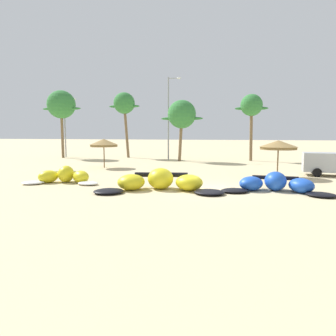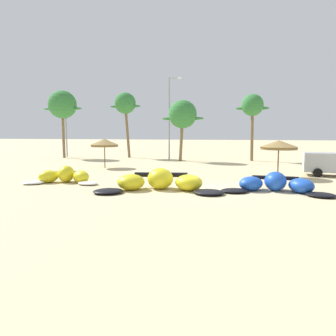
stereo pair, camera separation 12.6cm
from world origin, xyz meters
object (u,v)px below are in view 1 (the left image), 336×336
Objects in this scene: kite_left at (160,182)px; beach_umbrella_near_van at (104,143)px; palm_leftmost at (61,105)px; palm_center_left at (252,106)px; palm_left_of_gap at (182,115)px; lamppost_west_center at (169,115)px; beach_umbrella_middle at (278,145)px; kite_far_left at (65,176)px; kite_left_of_center at (276,184)px; lamppost_west at (66,124)px; palm_left at (124,104)px.

beach_umbrella_near_van is at bearing 127.06° from kite_left.
palm_leftmost is 24.81m from palm_center_left.
palm_left_of_gap is 0.70× the size of lamppost_west_center.
palm_leftmost is (-26.11, 13.99, 4.61)m from beach_umbrella_middle.
kite_far_left is at bearing -123.49° from palm_center_left.
kite_far_left is at bearing -158.66° from beach_umbrella_middle.
lamppost_west_center reaches higher than palm_center_left.
beach_umbrella_near_van is 16.15m from beach_umbrella_middle.
palm_left_of_gap is (-8.55, 18.48, 5.10)m from kite_left_of_center.
lamppost_west_center is at bearing 99.92° from kite_left.
beach_umbrella_near_van is 16.36m from lamppost_west.
beach_umbrella_middle is 0.36× the size of palm_center_left.
palm_leftmost is 1.02× the size of palm_left.
lamppost_west_center is (-3.77, 21.56, 5.21)m from kite_left.
beach_umbrella_middle is 0.35× the size of lamppost_west.
kite_left is 6.80m from kite_left_of_center.
lamppost_west_center reaches higher than palm_left.
kite_left_of_center is at bearing -40.61° from lamppost_west.
kite_left_of_center is 0.73× the size of palm_left.
lamppost_west is (-0.38, 1.75, -2.46)m from palm_leftmost.
lamppost_west reaches higher than palm_center_left.
palm_center_left is at bearing 36.97° from beach_umbrella_near_van.
palm_leftmost is 16.83m from palm_left_of_gap.
palm_leftmost is at bearing 120.07° from kite_far_left.
beach_umbrella_near_van is at bearing -126.01° from palm_left_of_gap.
kite_left is at bearing -84.66° from palm_left_of_gap.
palm_left_of_gap is (-9.45, 12.27, 3.04)m from beach_umbrella_middle.
kite_left_of_center is 23.76m from lamppost_west_center.
palm_leftmost is 1.13× the size of palm_center_left.
lamppost_west_center reaches higher than beach_umbrella_middle.
palm_left is (-2.29, 12.67, 4.83)m from beach_umbrella_near_van.
lamppost_west is (-17.05, 3.47, -0.88)m from palm_left_of_gap.
kite_far_left is 23.30m from palm_left.
beach_umbrella_middle is at bearing -52.41° from palm_left_of_gap.
kite_far_left is 0.59× the size of palm_leftmost.
kite_left_of_center is 32.99m from palm_leftmost.
palm_center_left is at bearing 15.15° from palm_left_of_gap.
beach_umbrella_near_van is 0.31× the size of palm_leftmost.
palm_left_of_gap reaches higher than kite_left_of_center.
beach_umbrella_near_van is 0.32× the size of palm_left.
lamppost_west is (-10.75, 12.13, 2.21)m from beach_umbrella_near_van.
kite_left_of_center is 33.98m from lamppost_west.
lamppost_west_center reaches higher than kite_left_of_center.
palm_left reaches higher than kite_left_of_center.
kite_left_of_center is at bearing -52.69° from palm_left.
kite_far_left is 19.44m from palm_left_of_gap.
palm_left is 1.08× the size of lamppost_west.
beach_umbrella_middle is 18.68m from lamppost_west_center.
palm_left is 8.87m from lamppost_west.
lamppost_west_center is (4.33, 10.83, 3.27)m from beach_umbrella_near_van.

